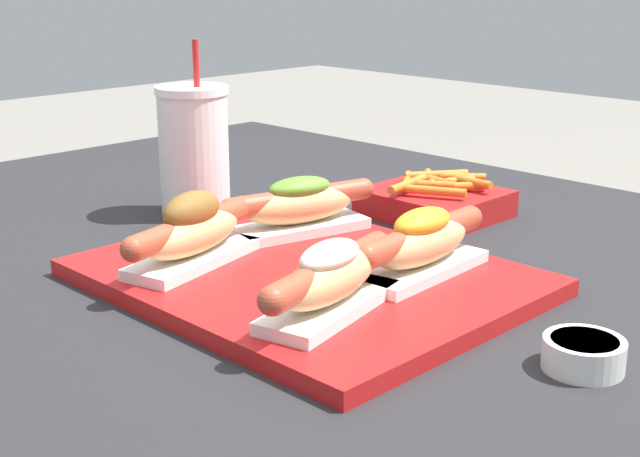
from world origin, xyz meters
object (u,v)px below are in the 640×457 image
hot_dog_1 (330,278)px  hot_dog_3 (422,243)px  hot_dog_0 (192,232)px  fries_basket (435,201)px  hot_dog_2 (300,205)px  sauce_bowl (584,352)px  drink_cup (194,151)px  serving_tray (306,277)px

hot_dog_1 → hot_dog_3: size_ratio=0.98×
hot_dog_0 → fries_basket: 0.38m
hot_dog_2 → sauce_bowl: size_ratio=2.95×
hot_dog_2 → sauce_bowl: bearing=-9.0°
drink_cup → hot_dog_2: bearing=-0.4°
sauce_bowl → fries_basket: bearing=142.8°
sauce_bowl → fries_basket: 0.47m
hot_dog_0 → hot_dog_1: (0.20, 0.00, -0.00)m
hot_dog_2 → drink_cup: bearing=179.6°
hot_dog_1 → drink_cup: size_ratio=0.87×
hot_dog_2 → hot_dog_3: (0.19, -0.01, 0.00)m
hot_dog_1 → sauce_bowl: bearing=23.9°
serving_tray → hot_dog_3: bearing=37.5°
hot_dog_0 → hot_dog_1: bearing=1.0°
hot_dog_0 → hot_dog_2: size_ratio=1.00×
serving_tray → hot_dog_2: bearing=139.1°
hot_dog_1 → fries_basket: 0.42m
hot_dog_1 → hot_dog_2: size_ratio=1.00×
hot_dog_1 → drink_cup: 0.43m
hot_dog_0 → hot_dog_2: (-0.00, 0.16, -0.00)m
hot_dog_0 → drink_cup: (-0.20, 0.16, 0.03)m
hot_dog_1 → hot_dog_3: hot_dog_3 is taller
serving_tray → sauce_bowl: (0.31, 0.02, 0.01)m
sauce_bowl → fries_basket: fries_basket is taller
hot_dog_0 → hot_dog_3: bearing=37.0°
hot_dog_2 → hot_dog_3: size_ratio=0.98×
hot_dog_2 → drink_cup: (-0.20, 0.00, 0.04)m
sauce_bowl → drink_cup: drink_cup is taller
sauce_bowl → drink_cup: (-0.61, 0.07, 0.07)m
hot_dog_0 → drink_cup: 0.26m
serving_tray → drink_cup: 0.32m
serving_tray → fries_basket: size_ratio=2.66×
hot_dog_2 → sauce_bowl: 0.41m
drink_cup → fries_basket: (0.23, 0.22, -0.07)m
serving_tray → hot_dog_3: 0.13m
hot_dog_2 → fries_basket: 0.23m
hot_dog_0 → hot_dog_1: hot_dog_0 is taller
hot_dog_0 → hot_dog_1: 0.20m
serving_tray → sauce_bowl: 0.31m
hot_dog_2 → hot_dog_3: bearing=-4.3°
hot_dog_2 → drink_cup: drink_cup is taller
hot_dog_1 → fries_basket: size_ratio=1.24×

